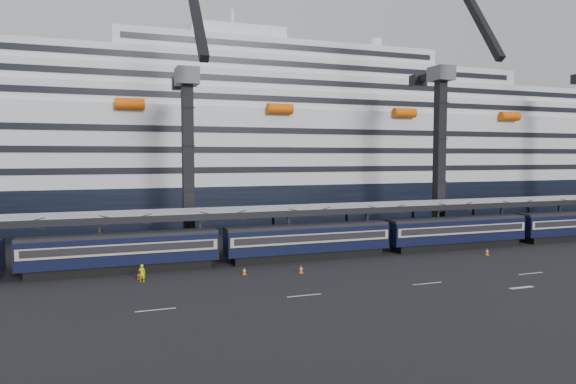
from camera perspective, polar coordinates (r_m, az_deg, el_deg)
name	(u,v)px	position (r m, az deg, el deg)	size (l,w,h in m)	color
ground	(421,273)	(53.28, 14.51, -8.65)	(260.00, 260.00, 0.00)	black
lane_markings	(526,278)	(54.40, 24.89, -8.63)	(111.00, 4.27, 0.02)	beige
train	(336,238)	(59.18, 5.33, -5.11)	(133.05, 3.00, 4.05)	black
canopy	(356,207)	(64.38, 7.61, -1.65)	(130.00, 6.25, 5.53)	#93959B
cruise_ship	(271,152)	(93.35, -1.95, 4.48)	(214.09, 28.84, 34.00)	black
crane_dark_near	(188,153)	(62.29, -11.01, 4.27)	(4.50, 17.75, 35.08)	#4E5056
crane_dark_mid	(442,143)	(75.05, 16.69, 5.21)	(4.50, 18.24, 39.64)	#4E5056
worker	(142,273)	(49.49, -15.92, -8.67)	(0.61, 0.40, 1.66)	yellow
traffic_cone_b	(139,276)	(50.74, -16.24, -8.91)	(0.36, 0.36, 0.73)	#F45D07
traffic_cone_c	(244,271)	(50.80, -4.88, -8.73)	(0.38, 0.38, 0.76)	#F45D07
traffic_cone_d	(301,269)	(51.32, 1.46, -8.54)	(0.42, 0.42, 0.84)	#F45D07
traffic_cone_e	(487,252)	(64.68, 21.24, -6.19)	(0.42, 0.42, 0.84)	#F45D07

